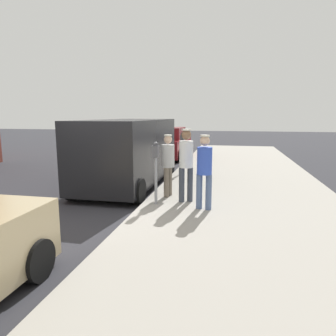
{
  "coord_description": "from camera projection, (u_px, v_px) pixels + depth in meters",
  "views": [
    {
      "loc": [
        3.1,
        -6.25,
        2.28
      ],
      "look_at": [
        1.65,
        0.77,
        1.05
      ],
      "focal_mm": 32.69,
      "sensor_mm": 36.0,
      "label": 1
    }
  ],
  "objects": [
    {
      "name": "pedestrian_in_gray",
      "position": [
        168.0,
        161.0,
        8.06
      ],
      "size": [
        0.34,
        0.36,
        1.64
      ],
      "color": "#726656",
      "rests_on": "sidewalk_slab"
    },
    {
      "name": "ground_plane",
      "position": [
        91.0,
        216.0,
        7.04
      ],
      "size": [
        80.0,
        80.0,
        0.0
      ],
      "primitive_type": "plane",
      "color": "#2D2D33"
    },
    {
      "name": "pedestrian_in_white",
      "position": [
        186.0,
        160.0,
        7.5
      ],
      "size": [
        0.34,
        0.34,
        1.81
      ],
      "color": "#383D47",
      "rests_on": "sidewalk_slab"
    },
    {
      "name": "parking_meter_near",
      "position": [
        156.0,
        162.0,
        7.31
      ],
      "size": [
        0.14,
        0.18,
        1.52
      ],
      "color": "gray",
      "rests_on": "sidewalk_slab"
    },
    {
      "name": "sidewalk_slab",
      "position": [
        248.0,
        224.0,
        6.33
      ],
      "size": [
        5.0,
        32.0,
        0.15
      ],
      "primitive_type": "cube",
      "color": "#9E998E",
      "rests_on": "ground"
    },
    {
      "name": "pedestrian_in_blue",
      "position": [
        204.0,
        167.0,
        6.9
      ],
      "size": [
        0.36,
        0.34,
        1.71
      ],
      "color": "#4C608C",
      "rests_on": "sidewalk_slab"
    },
    {
      "name": "parked_van",
      "position": [
        129.0,
        150.0,
        9.99
      ],
      "size": [
        2.15,
        5.21,
        2.15
      ],
      "color": "black",
      "rests_on": "ground"
    },
    {
      "name": "parked_sedan_ahead",
      "position": [
        168.0,
        144.0,
        16.66
      ],
      "size": [
        2.01,
        4.43,
        1.65
      ],
      "color": "maroon",
      "rests_on": "ground"
    },
    {
      "name": "parking_meter_far",
      "position": [
        182.0,
        146.0,
        11.22
      ],
      "size": [
        0.14,
        0.18,
        1.52
      ],
      "color": "gray",
      "rests_on": "sidewalk_slab"
    }
  ]
}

